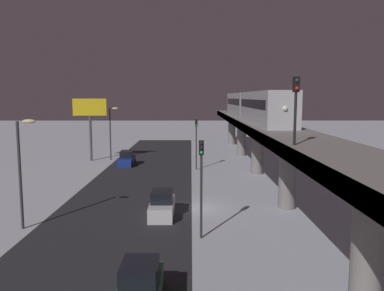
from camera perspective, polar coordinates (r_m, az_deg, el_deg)
ground_plane at (r=32.55m, az=0.62°, el=-9.17°), size 240.00×240.00×0.00m
avenue_asphalt at (r=32.99m, az=-9.76°, el=-9.04°), size 11.00×101.90×0.01m
elevated_railway at (r=32.41m, az=13.79°, el=0.37°), size 5.00×101.90×6.31m
subway_train at (r=51.66m, az=8.69°, el=5.89°), size 2.94×36.87×3.40m
rail_signal at (r=23.58m, az=14.97°, el=6.65°), size 0.36×0.41×4.00m
sedan_blue at (r=53.05m, az=-9.53°, el=-2.02°), size 1.91×4.32×1.97m
sedan_green at (r=18.31m, az=-7.64°, el=-20.02°), size 1.80×4.34×1.97m
sedan_white at (r=30.48m, az=-4.41°, el=-8.76°), size 1.80×4.54×1.97m
traffic_light_near at (r=24.88m, az=1.37°, el=-4.31°), size 0.32×0.44×6.40m
traffic_light_mid at (r=48.60m, az=0.63°, el=1.30°), size 0.32×0.44×6.40m
commercial_billboard at (r=57.38m, az=-14.73°, el=4.60°), size 4.80×0.36×8.90m
street_lamp_near at (r=28.98m, az=-23.58°, el=-2.04°), size 1.35×0.44×7.65m
street_lamp_far at (r=57.57m, az=-11.70°, el=2.68°), size 1.35×0.44×7.65m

